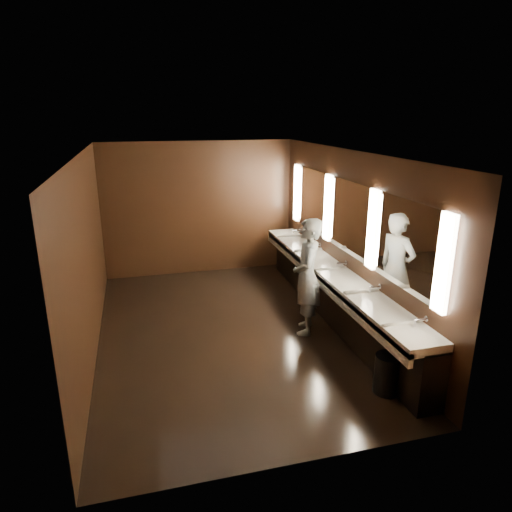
{
  "coord_description": "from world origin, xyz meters",
  "views": [
    {
      "loc": [
        -1.27,
        -6.49,
        3.36
      ],
      "look_at": [
        0.45,
        0.0,
        1.23
      ],
      "focal_mm": 32.0,
      "sensor_mm": 36.0,
      "label": 1
    }
  ],
  "objects": [
    {
      "name": "floor",
      "position": [
        0.0,
        0.0,
        0.0
      ],
      "size": [
        6.0,
        6.0,
        0.0
      ],
      "primitive_type": "plane",
      "color": "black",
      "rests_on": "ground"
    },
    {
      "name": "ceiling",
      "position": [
        0.0,
        0.0,
        2.8
      ],
      "size": [
        4.0,
        6.0,
        0.02
      ],
      "primitive_type": "cube",
      "color": "#2D2D2B",
      "rests_on": "wall_back"
    },
    {
      "name": "wall_back",
      "position": [
        0.0,
        3.0,
        1.4
      ],
      "size": [
        4.0,
        0.02,
        2.8
      ],
      "primitive_type": "cube",
      "color": "black",
      "rests_on": "floor"
    },
    {
      "name": "wall_front",
      "position": [
        0.0,
        -3.0,
        1.4
      ],
      "size": [
        4.0,
        0.02,
        2.8
      ],
      "primitive_type": "cube",
      "color": "black",
      "rests_on": "floor"
    },
    {
      "name": "wall_left",
      "position": [
        -2.0,
        0.0,
        1.4
      ],
      "size": [
        0.02,
        6.0,
        2.8
      ],
      "primitive_type": "cube",
      "color": "black",
      "rests_on": "floor"
    },
    {
      "name": "wall_right",
      "position": [
        2.0,
        0.0,
        1.4
      ],
      "size": [
        0.02,
        6.0,
        2.8
      ],
      "primitive_type": "cube",
      "color": "black",
      "rests_on": "floor"
    },
    {
      "name": "sink_counter",
      "position": [
        1.79,
        0.0,
        0.5
      ],
      "size": [
        0.55,
        5.4,
        1.01
      ],
      "color": "black",
      "rests_on": "floor"
    },
    {
      "name": "mirror_band",
      "position": [
        1.98,
        -0.0,
        1.75
      ],
      "size": [
        0.06,
        5.03,
        1.15
      ],
      "color": "#FFEBC8",
      "rests_on": "wall_right"
    },
    {
      "name": "person",
      "position": [
        1.19,
        -0.29,
        0.92
      ],
      "size": [
        0.65,
        0.79,
        1.84
      ],
      "primitive_type": "imported",
      "rotation": [
        0.0,
        0.0,
        -1.94
      ],
      "color": "#81A4C0",
      "rests_on": "floor"
    },
    {
      "name": "trash_bin",
      "position": [
        1.58,
        -2.12,
        0.25
      ],
      "size": [
        0.42,
        0.42,
        0.5
      ],
      "primitive_type": "cylinder",
      "rotation": [
        0.0,
        0.0,
        0.39
      ],
      "color": "black",
      "rests_on": "floor"
    }
  ]
}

